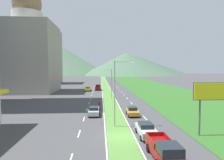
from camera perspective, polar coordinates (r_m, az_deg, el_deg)
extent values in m
plane|color=#424244|center=(24.30, 2.42, -16.52)|extent=(600.00, 600.00, 0.00)
cube|color=#518438|center=(83.17, -1.81, -2.32)|extent=(3.20, 240.00, 0.06)
cube|color=#2D6023|center=(86.25, 12.01, -2.18)|extent=(24.00, 240.00, 0.06)
cube|color=silver|center=(19.14, -12.28, -22.27)|extent=(0.16, 2.80, 0.01)
cube|color=silver|center=(25.72, -9.74, -15.41)|extent=(0.16, 2.80, 0.01)
cube|color=silver|center=(32.55, -8.34, -11.37)|extent=(0.16, 2.80, 0.01)
cube|color=silver|center=(39.50, -7.44, -8.73)|extent=(0.16, 2.80, 0.01)
cube|color=silver|center=(46.51, -6.83, -6.89)|extent=(0.16, 2.80, 0.01)
cube|color=silver|center=(53.56, -6.37, -5.52)|extent=(0.16, 2.80, 0.01)
cube|color=silver|center=(60.63, -6.03, -4.48)|extent=(0.16, 2.80, 0.01)
cube|color=silver|center=(67.72, -5.76, -3.65)|extent=(0.16, 2.80, 0.01)
cube|color=silver|center=(74.83, -5.53, -2.98)|extent=(0.16, 2.80, 0.01)
cube|color=silver|center=(81.94, -5.35, -2.43)|extent=(0.16, 2.80, 0.01)
cube|color=silver|center=(89.06, -5.20, -1.97)|extent=(0.16, 2.80, 0.01)
cube|color=silver|center=(96.19, -5.07, -1.57)|extent=(0.16, 2.80, 0.01)
cube|color=silver|center=(20.36, 19.70, -20.77)|extent=(0.16, 2.80, 0.01)
cube|color=silver|center=(26.64, 13.44, -14.79)|extent=(0.16, 2.80, 0.01)
cube|color=silver|center=(33.28, 9.79, -11.05)|extent=(0.16, 2.80, 0.01)
cube|color=silver|center=(40.10, 7.43, -8.55)|extent=(0.16, 2.80, 0.01)
cube|color=silver|center=(47.02, 5.77, -6.77)|extent=(0.16, 2.80, 0.01)
cube|color=silver|center=(54.00, 4.55, -5.44)|extent=(0.16, 2.80, 0.01)
cube|color=silver|center=(61.02, 3.61, -4.42)|extent=(0.16, 2.80, 0.01)
cube|color=silver|center=(68.08, 2.87, -3.60)|extent=(0.16, 2.80, 0.01)
cube|color=silver|center=(75.15, 2.27, -2.94)|extent=(0.16, 2.80, 0.01)
cube|color=silver|center=(82.24, 1.77, -2.40)|extent=(0.16, 2.80, 0.01)
cube|color=silver|center=(89.33, 1.36, -1.94)|extent=(0.16, 2.80, 0.01)
cube|color=silver|center=(96.44, 1.00, -1.55)|extent=(0.16, 2.80, 0.01)
cube|color=silver|center=(83.14, -3.01, -2.34)|extent=(0.16, 240.00, 0.01)
cube|color=silver|center=(83.24, -0.60, -2.33)|extent=(0.16, 240.00, 0.01)
cube|color=#9E9384|center=(74.62, -23.58, 6.00)|extent=(18.65, 18.65, 24.12)
cylinder|color=beige|center=(76.63, -23.84, 16.53)|extent=(10.29, 10.29, 3.92)
sphere|color=olive|center=(77.91, -23.93, 20.04)|extent=(9.80, 9.80, 9.80)
cube|color=#9E9384|center=(114.43, -19.79, 6.47)|extent=(17.80, 17.80, 29.71)
cone|color=#47664C|center=(290.68, -15.70, 5.88)|extent=(145.26, 145.26, 43.23)
cone|color=#47664C|center=(255.46, 4.36, 4.80)|extent=(120.05, 120.05, 29.39)
cone|color=#3D5647|center=(322.43, 6.89, 4.53)|extent=(163.27, 163.27, 29.89)
cylinder|color=#99999E|center=(27.13, 0.77, -4.19)|extent=(0.18, 0.18, 9.40)
cylinder|color=#99999E|center=(27.07, 3.44, 5.44)|extent=(2.53, 0.16, 0.10)
ellipsoid|color=silver|center=(27.27, 6.08, 4.99)|extent=(0.56, 0.28, 0.20)
cylinder|color=#99999E|center=(52.45, -0.14, -1.25)|extent=(0.18, 0.18, 8.09)
cylinder|color=#99999E|center=(52.33, -1.38, 3.01)|extent=(2.25, 0.30, 0.10)
ellipsoid|color=silver|center=(52.40, -2.61, 2.79)|extent=(0.56, 0.28, 0.20)
cylinder|color=#4C4C51|center=(26.25, 24.57, -10.17)|extent=(0.20, 0.20, 4.52)
cube|color=yellow|center=(26.53, 28.36, -2.97)|extent=(5.26, 0.16, 2.02)
cube|color=#4C4C51|center=(26.64, 28.23, -2.94)|extent=(5.46, 0.08, 2.22)
cube|color=#B2B2B7|center=(24.61, 10.05, -14.59)|extent=(1.85, 4.64, 0.76)
cube|color=black|center=(24.59, 9.96, -13.04)|extent=(1.59, 2.04, 0.53)
cylinder|color=black|center=(23.64, 13.06, -16.36)|extent=(0.22, 0.64, 0.64)
cylinder|color=black|center=(23.22, 8.68, -16.68)|extent=(0.22, 0.64, 0.64)
cylinder|color=black|center=(26.26, 11.23, -14.31)|extent=(0.22, 0.64, 0.64)
cylinder|color=black|center=(25.88, 7.30, -14.54)|extent=(0.22, 0.64, 0.64)
cube|color=#B2B2B7|center=(34.65, -5.39, -9.29)|extent=(1.82, 4.37, 0.72)
cube|color=black|center=(34.35, -5.41, -8.36)|extent=(1.57, 1.92, 0.51)
cylinder|color=black|center=(36.09, -6.72, -9.37)|extent=(0.22, 0.64, 0.64)
cylinder|color=black|center=(36.03, -3.91, -9.38)|extent=(0.22, 0.64, 0.64)
cylinder|color=black|center=(33.46, -6.99, -10.39)|extent=(0.22, 0.64, 0.64)
cylinder|color=black|center=(33.40, -3.95, -10.40)|extent=(0.22, 0.64, 0.64)
cube|color=#C6842D|center=(34.50, 6.09, -9.41)|extent=(1.79, 4.08, 0.65)
cube|color=black|center=(34.53, 6.05, -8.39)|extent=(1.54, 1.80, 0.54)
cylinder|color=black|center=(33.52, 7.92, -10.38)|extent=(0.22, 0.64, 0.64)
cylinder|color=black|center=(33.23, 4.96, -10.48)|extent=(0.22, 0.64, 0.64)
cylinder|color=black|center=(35.94, 7.12, -9.43)|extent=(0.22, 0.64, 0.64)
cylinder|color=black|center=(35.67, 4.36, -9.51)|extent=(0.22, 0.64, 0.64)
cube|color=yellow|center=(72.17, -7.15, -2.73)|extent=(1.87, 4.76, 0.63)
cube|color=black|center=(71.92, -7.16, -2.28)|extent=(1.61, 2.09, 0.54)
cylinder|color=black|center=(73.73, -7.77, -2.85)|extent=(0.22, 0.64, 0.64)
cylinder|color=black|center=(73.61, -6.37, -2.85)|extent=(0.22, 0.64, 0.64)
cylinder|color=black|center=(70.81, -7.95, -3.11)|extent=(0.22, 0.64, 0.64)
cylinder|color=black|center=(70.69, -6.49, -3.11)|extent=(0.22, 0.64, 0.64)
cube|color=maroon|center=(19.22, 14.91, -19.61)|extent=(2.00, 5.40, 0.80)
cube|color=black|center=(17.52, 16.69, -19.14)|extent=(1.84, 2.00, 0.80)
cube|color=maroon|center=(20.25, 16.55, -16.53)|extent=(0.10, 3.20, 0.44)
cube|color=maroon|center=(19.72, 11.17, -17.01)|extent=(0.10, 3.20, 0.44)
cube|color=maroon|center=(21.36, 12.61, -15.40)|extent=(1.84, 0.10, 0.44)
cylinder|color=black|center=(21.08, 16.04, -18.68)|extent=(0.26, 0.80, 0.80)
cylinder|color=black|center=(20.55, 10.69, -19.19)|extent=(0.26, 0.80, 0.80)
cube|color=maroon|center=(74.69, -4.21, -2.38)|extent=(2.00, 5.40, 0.80)
cube|color=black|center=(76.21, -4.19, -1.66)|extent=(1.84, 2.00, 0.80)
cube|color=maroon|center=(73.55, -4.95, -1.98)|extent=(0.10, 3.20, 0.44)
cube|color=maroon|center=(73.53, -3.49, -1.98)|extent=(0.10, 3.20, 0.44)
cube|color=maroon|center=(71.99, -4.24, -2.10)|extent=(1.84, 0.10, 0.44)
cylinder|color=black|center=(76.36, -4.91, -2.56)|extent=(0.26, 0.80, 0.80)
cylinder|color=black|center=(76.33, -3.47, -2.55)|extent=(0.26, 0.80, 0.80)
cylinder|color=black|center=(73.14, -4.98, -2.82)|extent=(0.26, 0.80, 0.80)
cylinder|color=black|center=(73.11, -3.47, -2.81)|extent=(0.26, 0.80, 0.80)
cylinder|color=black|center=(40.37, -3.79, -8.02)|extent=(0.10, 0.60, 0.60)
cylinder|color=black|center=(39.00, -3.80, -8.42)|extent=(0.12, 0.60, 0.60)
cube|color=#C6842D|center=(39.65, -3.80, -7.97)|extent=(0.20, 1.12, 0.25)
ellipsoid|color=#C6842D|center=(39.78, -3.80, -7.41)|extent=(0.24, 0.44, 0.24)
cube|color=maroon|center=(39.42, -3.80, -6.97)|extent=(0.36, 0.28, 0.70)
sphere|color=blue|center=(39.38, -3.80, -6.28)|extent=(0.26, 0.26, 0.26)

